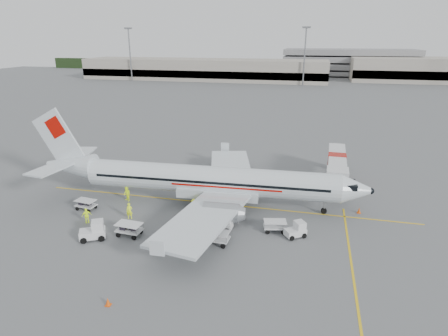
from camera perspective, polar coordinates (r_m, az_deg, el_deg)
The scene contains 25 objects.
ground at distance 44.02m, azimuth -0.61°, elevation -5.51°, with size 360.00×360.00×0.00m, color #56595B.
stripe_lead at distance 44.02m, azimuth -0.61°, elevation -5.51°, with size 44.00×0.20×0.01m, color yellow.
stripe_cross at distance 36.13m, azimuth 18.68°, elevation -12.60°, with size 0.20×20.00×0.01m, color yellow.
terminal_west at distance 176.47m, azimuth -3.09°, elevation 14.78°, with size 110.00×22.00×9.00m, color gray, non-canonical shape.
parking_garage at distance 199.66m, azimuth 18.45°, elevation 15.11°, with size 62.00×24.00×14.00m, color slate, non-canonical shape.
treeline at distance 214.52m, azimuth 11.17°, elevation 14.86°, with size 300.00×3.00×6.00m, color black, non-canonical shape.
mast_west at distance 176.01m, azimuth -14.11°, elevation 16.36°, with size 3.20×1.20×22.00m, color slate, non-canonical shape.
mast_center at distance 156.99m, azimuth 12.17°, elevation 16.21°, with size 3.20×1.20×22.00m, color slate, non-canonical shape.
aircraft at distance 42.03m, azimuth -2.13°, elevation 0.93°, with size 37.99×29.78×10.47m, color silver, non-canonical shape.
jet_bridge at distance 51.73m, azimuth 16.69°, elevation -0.11°, with size 2.85×15.21×3.99m, color silver, non-canonical shape.
belt_loader at distance 35.78m, azimuth -7.70°, elevation -9.64°, with size 4.72×1.77×2.55m, color silver, non-canonical shape.
tug_fore at distance 37.57m, azimuth 10.82°, elevation -9.19°, with size 2.01×1.15×1.55m, color silver, non-canonical shape.
tug_mid at distance 38.14m, azimuth -0.41°, elevation -8.21°, with size 2.23×1.28×1.72m, color silver, non-canonical shape.
tug_aft at distance 38.60m, azimuth -19.45°, elevation -8.97°, with size 2.38×1.37×1.84m, color silver, non-canonical shape.
cart_loaded_a at distance 38.33m, azimuth -14.25°, elevation -9.07°, with size 2.50×1.48×1.30m, color silver, non-canonical shape.
cart_loaded_b at distance 45.24m, azimuth -20.29°, elevation -5.28°, with size 2.24×1.32×1.17m, color silver, non-canonical shape.
cart_empty_a at distance 35.83m, azimuth -1.19°, elevation -10.58°, with size 2.45×1.45×1.28m, color silver, non-canonical shape.
cart_empty_b at distance 38.28m, azimuth 7.77°, elevation -8.77°, with size 2.24×1.32×1.17m, color silver, non-canonical shape.
cone_nose at distance 44.36m, azimuth 19.89°, elevation -6.07°, with size 0.41×0.41×0.67m, color #E24D0B.
cone_port at distance 54.22m, azimuth -1.58°, elevation -0.28°, with size 0.36×0.36×0.59m, color #E24D0B.
cone_stbd at distance 30.09m, azimuth -17.29°, elevation -18.85°, with size 0.40×0.40×0.65m, color #E24D0B.
crew_a at distance 41.56m, azimuth -14.22°, elevation -6.36°, with size 0.65×0.43×1.79m, color #E3FF1C.
crew_b at distance 45.96m, azimuth -14.57°, elevation -3.86°, with size 0.86×0.67×1.77m, color #E3FF1C.
crew_c at distance 41.80m, azimuth -4.61°, elevation -5.77°, with size 1.05×0.60×1.62m, color #E3FF1C.
crew_d at distance 41.99m, azimuth -20.19°, elevation -6.82°, with size 0.98×0.41×1.68m, color #E3FF1C.
Camera 1 is at (9.72, -38.74, 18.52)m, focal length 30.00 mm.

